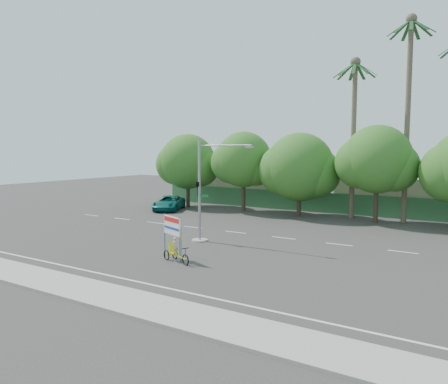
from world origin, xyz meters
The scene contains 14 objects.
ground centered at (0.00, 0.00, 0.00)m, with size 120.00×120.00×0.00m, color #33302D.
sidewalk_near centered at (0.00, -7.50, 0.06)m, with size 50.00×2.40×0.12m, color gray.
fence centered at (0.00, 21.50, 1.00)m, with size 38.00×0.08×2.00m, color #336B3D.
building_left centered at (-10.00, 26.00, 2.00)m, with size 12.00×8.00×4.00m, color #BDB696.
building_right centered at (8.00, 26.00, 1.80)m, with size 14.00×8.00×3.60m, color #BDB696.
tree_far_left centered at (-14.05, 18.00, 4.76)m, with size 7.14×6.00×7.96m.
tree_left centered at (-7.05, 18.00, 5.06)m, with size 6.66×5.60×8.07m.
tree_center centered at (-1.05, 18.00, 4.47)m, with size 7.62×6.40×7.85m.
tree_right centered at (5.95, 18.00, 5.24)m, with size 6.90×5.80×8.36m.
palm_tall centered at (8.00, 19.50, 10.46)m, with size 3.73×3.79×17.45m.
palm_short centered at (3.50, 19.50, 8.86)m, with size 3.73×3.79×14.45m.
traffic_signal centered at (-2.20, 3.98, 2.92)m, with size 4.72×1.10×7.00m.
trike_billboard centered at (-0.59, -1.16, 1.07)m, with size 2.53×1.22×2.65m.
pickup_truck centered at (-14.07, 14.78, 0.75)m, with size 2.47×5.36×1.49m, color #0E655F.
Camera 1 is at (14.70, -20.18, 6.32)m, focal length 35.00 mm.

